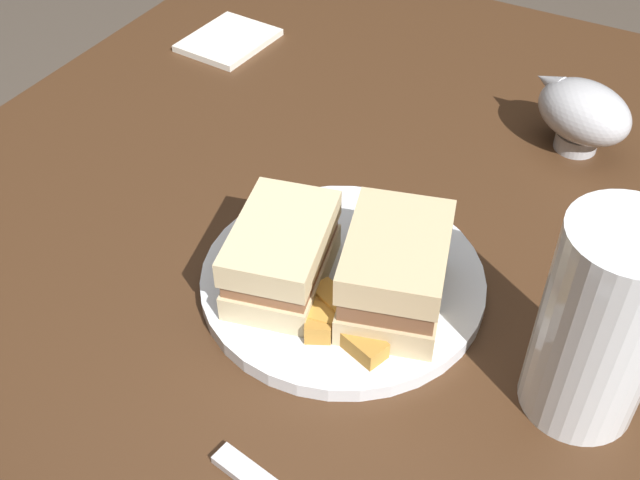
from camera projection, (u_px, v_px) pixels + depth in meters
name	position (u px, v px, depth m)	size (l,w,h in m)	color
dining_table	(304.00, 459.00, 0.95)	(1.11, 0.81, 0.71)	#422816
plate	(343.00, 280.00, 0.67)	(0.24, 0.24, 0.01)	white
sandwich_half_left	(282.00, 254.00, 0.64)	(0.12, 0.10, 0.06)	beige
sandwich_half_right	(395.00, 271.00, 0.61)	(0.13, 0.10, 0.07)	#CCB284
potato_wedge_front	(337.00, 308.00, 0.62)	(0.05, 0.02, 0.02)	gold
potato_wedge_middle	(359.00, 341.00, 0.60)	(0.04, 0.02, 0.02)	#B77F33
potato_wedge_back	(339.00, 324.00, 0.61)	(0.05, 0.02, 0.02)	gold
potato_wedge_left_edge	(319.00, 317.00, 0.61)	(0.04, 0.02, 0.02)	#B77F33
pint_glass	(598.00, 334.00, 0.54)	(0.08, 0.08, 0.17)	white
gravy_boat	(583.00, 112.00, 0.79)	(0.11, 0.12, 0.07)	#B7B7BC
napkin	(229.00, 40.00, 0.98)	(0.11, 0.09, 0.01)	silver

